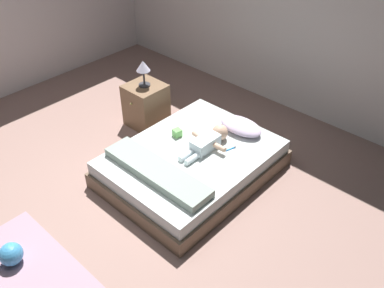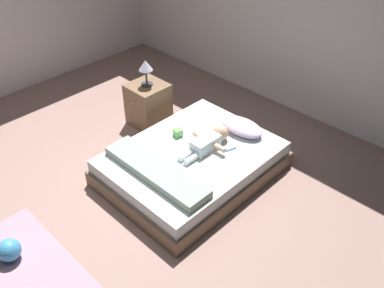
{
  "view_description": "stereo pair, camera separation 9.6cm",
  "coord_description": "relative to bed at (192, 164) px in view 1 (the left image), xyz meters",
  "views": [
    {
      "loc": [
        2.58,
        -1.58,
        3.05
      ],
      "look_at": [
        0.21,
        0.99,
        0.43
      ],
      "focal_mm": 38.86,
      "sensor_mm": 36.0,
      "label": 1
    },
    {
      "loc": [
        2.65,
        -1.52,
        3.05
      ],
      "look_at": [
        0.21,
        0.99,
        0.43
      ],
      "focal_mm": 38.86,
      "sensor_mm": 36.0,
      "label": 2
    }
  ],
  "objects": [
    {
      "name": "ground_plane",
      "position": [
        -0.21,
        -0.99,
        -0.16
      ],
      "size": [
        8.0,
        8.0,
        0.0
      ],
      "primitive_type": "plane",
      "color": "gray"
    },
    {
      "name": "wall_behind_bed",
      "position": [
        -0.21,
        2.01,
        1.16
      ],
      "size": [
        8.0,
        0.12,
        2.64
      ],
      "primitive_type": "cube",
      "color": "silver",
      "rests_on": "ground_plane"
    },
    {
      "name": "bed",
      "position": [
        0.0,
        0.0,
        0.0
      ],
      "size": [
        1.39,
        1.83,
        0.33
      ],
      "color": "brown",
      "rests_on": "ground_plane"
    },
    {
      "name": "pillow",
      "position": [
        0.14,
        0.67,
        0.23
      ],
      "size": [
        0.53,
        0.31,
        0.12
      ],
      "color": "silver",
      "rests_on": "bed"
    },
    {
      "name": "baby",
      "position": [
        0.07,
        0.2,
        0.24
      ],
      "size": [
        0.46,
        0.68,
        0.18
      ],
      "color": "white",
      "rests_on": "bed"
    },
    {
      "name": "toothbrush",
      "position": [
        0.28,
        0.32,
        0.18
      ],
      "size": [
        0.05,
        0.13,
        0.02
      ],
      "color": "#2B8CE1",
      "rests_on": "bed"
    },
    {
      "name": "nightstand",
      "position": [
        -1.12,
        0.35,
        0.12
      ],
      "size": [
        0.44,
        0.47,
        0.56
      ],
      "color": "brown",
      "rests_on": "ground_plane"
    },
    {
      "name": "lamp",
      "position": [
        -1.12,
        0.35,
        0.64
      ],
      "size": [
        0.17,
        0.17,
        0.33
      ],
      "color": "#333338",
      "rests_on": "nightstand"
    },
    {
      "name": "rug",
      "position": [
        -0.13,
        -1.98,
        -0.16
      ],
      "size": [
        1.43,
        0.86,
        0.01
      ],
      "color": "#AB8496",
      "rests_on": "ground_plane"
    },
    {
      "name": "toy_ball",
      "position": [
        -0.36,
        -1.94,
        -0.05
      ],
      "size": [
        0.21,
        0.21,
        0.21
      ],
      "primitive_type": "sphere",
      "color": "#3E91CC",
      "rests_on": "rug"
    },
    {
      "name": "blanket",
      "position": [
        -0.0,
        -0.52,
        0.21
      ],
      "size": [
        1.25,
        0.31,
        0.09
      ],
      "color": "#92A396",
      "rests_on": "bed"
    },
    {
      "name": "toy_block",
      "position": [
        -0.31,
        0.1,
        0.21
      ],
      "size": [
        0.1,
        0.1,
        0.09
      ],
      "color": "#6FC15E",
      "rests_on": "bed"
    }
  ]
}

